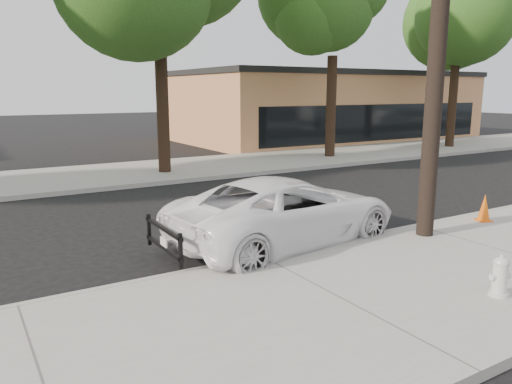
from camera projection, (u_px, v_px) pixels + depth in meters
ground at (210, 235)px, 10.75m from camera, size 120.00×120.00×0.00m
near_sidewalk at (342, 303)px, 7.14m from camera, size 90.00×4.40×0.15m
far_sidewalk at (105, 175)px, 17.85m from camera, size 90.00×5.00×0.15m
curb_near at (261, 260)px, 8.98m from camera, size 90.00×0.12×0.16m
building_main at (324, 107)px, 31.89m from camera, size 18.00×10.00×4.00m
utility_pole at (441, 2)px, 9.38m from camera, size 1.40×0.34×9.00m
tree_d at (340, 12)px, 21.33m from camera, size 4.50×4.35×8.75m
tree_e at (464, 17)px, 25.16m from camera, size 4.80×4.65×9.25m
police_cruiser at (286, 211)px, 10.04m from camera, size 5.21×2.91×1.38m
fire_hydrant at (500, 277)px, 7.18m from camera, size 0.31×0.28×0.58m
traffic_cone at (484, 208)px, 11.32m from camera, size 0.41×0.41×0.62m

